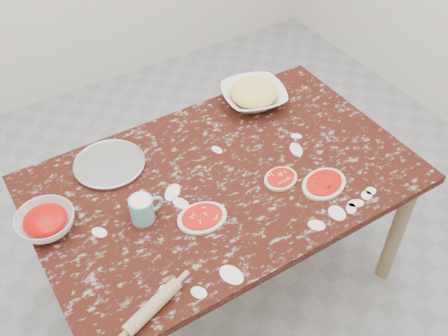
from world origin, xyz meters
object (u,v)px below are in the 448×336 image
worktable (224,190)px  sauce_bowl (46,222)px  cheese_bowl (254,96)px  flour_mug (143,209)px  pizza_tray (110,165)px

worktable → sauce_bowl: 0.74m
cheese_bowl → flour_mug: (-0.78, -0.39, 0.02)m
pizza_tray → flour_mug: 0.35m
sauce_bowl → flour_mug: size_ratio=1.62×
worktable → flour_mug: size_ratio=11.55×
worktable → cheese_bowl: 0.55m
worktable → pizza_tray: bearing=140.4°
sauce_bowl → flour_mug: 0.37m
worktable → cheese_bowl: bearing=42.3°
sauce_bowl → cheese_bowl: size_ratio=0.73×
cheese_bowl → flour_mug: bearing=-153.5°
cheese_bowl → flour_mug: size_ratio=2.21×
sauce_bowl → worktable: bearing=-9.5°
pizza_tray → sauce_bowl: (-0.34, -0.20, 0.03)m
worktable → flour_mug: bearing=-175.6°
worktable → sauce_bowl: sauce_bowl is taller
worktable → flour_mug: 0.41m
pizza_tray → flour_mug: size_ratio=2.18×
sauce_bowl → cheese_bowl: cheese_bowl is taller
flour_mug → pizza_tray: bearing=89.6°
pizza_tray → flour_mug: flour_mug is taller
flour_mug → cheese_bowl: bearing=26.5°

